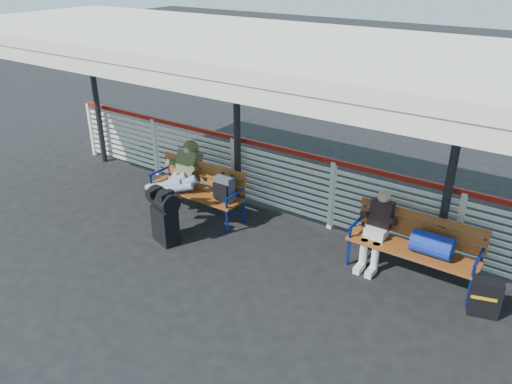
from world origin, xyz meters
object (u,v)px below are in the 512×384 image
Objects in this scene: bench_right at (423,242)px; suitcase_side at (485,297)px; traveler_man at (177,180)px; bench_left at (205,186)px; luggage_stack at (164,214)px; companion_person at (377,228)px.

bench_right reaches higher than suitcase_side.
traveler_man is at bearing 167.02° from suitcase_side.
bench_left is 3.54× the size of suitcase_side.
traveler_man is (-0.35, 0.69, 0.24)m from luggage_stack.
suitcase_side is at bearing -10.54° from companion_person.
bench_right is at bearing 1.16° from companion_person.
luggage_stack is at bearing -63.30° from traveler_man.
companion_person reaches higher than suitcase_side.
traveler_man is 3.38m from companion_person.
bench_left is 4.61m from suitcase_side.
bench_left reaches higher than suitcase_side.
bench_right is (3.64, 1.30, 0.09)m from luggage_stack.
companion_person is at bearing 153.01° from suitcase_side.
companion_person reaches higher than bench_right.
bench_left is at bearing -175.30° from companion_person.
bench_right is at bearing 145.21° from suitcase_side.
bench_left is 3.67m from bench_right.
companion_person is at bearing -178.84° from bench_right.
luggage_stack is at bearing 175.69° from suitcase_side.
traveler_man is (-0.32, -0.35, 0.15)m from bench_left.
traveler_man reaches higher than companion_person.
bench_left is at bearing 162.92° from suitcase_side.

